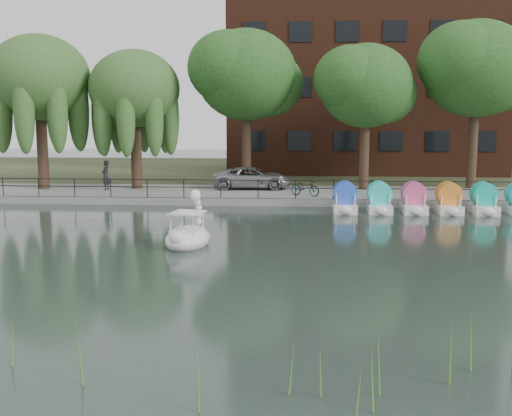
# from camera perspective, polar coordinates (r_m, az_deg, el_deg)

# --- Properties ---
(ground_plane) EXTENTS (120.00, 120.00, 0.00)m
(ground_plane) POSITION_cam_1_polar(r_m,az_deg,el_deg) (21.32, -2.06, -5.10)
(ground_plane) COLOR #374640
(promenade) EXTENTS (40.00, 6.00, 0.40)m
(promenade) POSITION_cam_1_polar(r_m,az_deg,el_deg) (36.97, 0.45, 1.18)
(promenade) COLOR gray
(promenade) RESTS_ON ground_plane
(kerb) EXTENTS (40.00, 0.25, 0.40)m
(kerb) POSITION_cam_1_polar(r_m,az_deg,el_deg) (34.06, 0.16, 0.52)
(kerb) COLOR gray
(kerb) RESTS_ON ground_plane
(land_strip) EXTENTS (60.00, 22.00, 0.36)m
(land_strip) POSITION_cam_1_polar(r_m,az_deg,el_deg) (50.87, 1.37, 3.26)
(land_strip) COLOR #47512D
(land_strip) RESTS_ON ground_plane
(railing) EXTENTS (32.00, 0.05, 1.00)m
(railing) POSITION_cam_1_polar(r_m,az_deg,el_deg) (34.13, 0.19, 2.14)
(railing) COLOR black
(railing) RESTS_ON promenade
(apartment_building) EXTENTS (20.00, 10.07, 18.00)m
(apartment_building) POSITION_cam_1_polar(r_m,az_deg,el_deg) (50.96, 9.52, 13.49)
(apartment_building) COLOR #4C1E16
(apartment_building) RESTS_ON land_strip
(willow_left) EXTENTS (5.88, 5.88, 9.01)m
(willow_left) POSITION_cam_1_polar(r_m,az_deg,el_deg) (40.08, -18.74, 10.87)
(willow_left) COLOR #473323
(willow_left) RESTS_ON promenade
(willow_mid) EXTENTS (5.32, 5.32, 8.15)m
(willow_mid) POSITION_cam_1_polar(r_m,az_deg,el_deg) (38.81, -10.76, 10.34)
(willow_mid) COLOR #473323
(willow_mid) RESTS_ON promenade
(broadleaf_center) EXTENTS (6.00, 6.00, 9.25)m
(broadleaf_center) POSITION_cam_1_polar(r_m,az_deg,el_deg) (38.75, -0.87, 11.70)
(broadleaf_center) COLOR #473323
(broadleaf_center) RESTS_ON promenade
(broadleaf_right) EXTENTS (5.40, 5.40, 8.32)m
(broadleaf_right) POSITION_cam_1_polar(r_m,az_deg,el_deg) (38.30, 9.75, 10.60)
(broadleaf_right) COLOR #473323
(broadleaf_right) RESTS_ON promenade
(broadleaf_far) EXTENTS (6.30, 6.30, 9.71)m
(broadleaf_far) POSITION_cam_1_polar(r_m,az_deg,el_deg) (40.50, 19.02, 11.58)
(broadleaf_far) COLOR #473323
(broadleaf_far) RESTS_ON promenade
(minivan) EXTENTS (2.64, 5.42, 1.48)m
(minivan) POSITION_cam_1_polar(r_m,az_deg,el_deg) (38.12, -0.30, 2.84)
(minivan) COLOR gray
(minivan) RESTS_ON promenade
(bicycle) EXTENTS (1.37, 1.79, 1.00)m
(bicycle) POSITION_cam_1_polar(r_m,az_deg,el_deg) (35.15, 4.40, 1.90)
(bicycle) COLOR gray
(bicycle) RESTS_ON promenade
(pedestrian) EXTENTS (0.61, 0.79, 1.98)m
(pedestrian) POSITION_cam_1_polar(r_m,az_deg,el_deg) (38.61, -13.22, 3.05)
(pedestrian) COLOR black
(pedestrian) RESTS_ON promenade
(swan_boat) EXTENTS (2.04, 2.70, 2.05)m
(swan_boat) POSITION_cam_1_polar(r_m,az_deg,el_deg) (24.30, -6.04, -2.32)
(swan_boat) COLOR white
(swan_boat) RESTS_ON ground_plane
(pedal_boat_row) EXTENTS (9.65, 1.70, 1.40)m
(pedal_boat_row) POSITION_cam_1_polar(r_m,az_deg,el_deg) (32.87, 15.31, 0.62)
(pedal_boat_row) COLOR white
(pedal_boat_row) RESTS_ON ground_plane
(reed_bank) EXTENTS (24.00, 2.40, 1.20)m
(reed_bank) POSITION_cam_1_polar(r_m,az_deg,el_deg) (11.97, 2.99, -13.43)
(reed_bank) COLOR #669938
(reed_bank) RESTS_ON ground_plane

